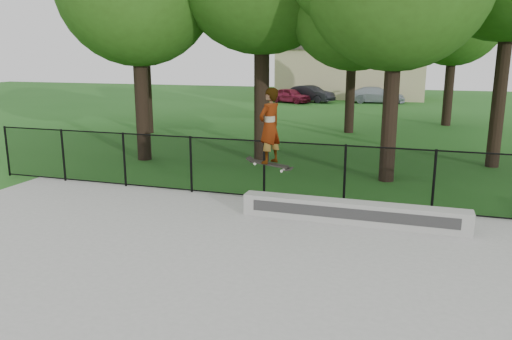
% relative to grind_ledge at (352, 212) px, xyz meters
% --- Properties ---
extents(ground, '(100.00, 100.00, 0.00)m').
position_rel_grind_ledge_xyz_m(ground, '(-2.35, -4.70, -0.30)').
color(ground, '#1E5919').
rests_on(ground, ground).
extents(concrete_slab, '(14.00, 12.00, 0.06)m').
position_rel_grind_ledge_xyz_m(concrete_slab, '(-2.35, -4.70, -0.27)').
color(concrete_slab, '#9A9A95').
rests_on(concrete_slab, ground).
extents(grind_ledge, '(4.83, 0.40, 0.47)m').
position_rel_grind_ledge_xyz_m(grind_ledge, '(0.00, 0.00, 0.00)').
color(grind_ledge, '#9A9A96').
rests_on(grind_ledge, concrete_slab).
extents(car_a, '(3.52, 2.52, 1.12)m').
position_rel_grind_ledge_xyz_m(car_a, '(-8.14, 26.96, 0.26)').
color(car_a, maroon).
rests_on(car_a, ground).
extents(car_b, '(3.74, 2.54, 1.27)m').
position_rel_grind_ledge_xyz_m(car_b, '(-6.83, 28.04, 0.34)').
color(car_b, black).
rests_on(car_b, ground).
extents(car_c, '(4.01, 2.10, 1.22)m').
position_rel_grind_ledge_xyz_m(car_c, '(-1.83, 28.82, 0.31)').
color(car_c, '#9DA8B1').
rests_on(car_c, ground).
extents(skater_airborne, '(0.84, 0.70, 1.76)m').
position_rel_grind_ledge_xyz_m(skater_airborne, '(-1.79, -0.24, 1.79)').
color(skater_airborne, black).
rests_on(skater_airborne, ground).
extents(chainlink_fence, '(16.06, 0.06, 1.50)m').
position_rel_grind_ledge_xyz_m(chainlink_fence, '(-2.35, 1.20, 0.51)').
color(chainlink_fence, black).
rests_on(chainlink_fence, concrete_slab).
extents(distant_building, '(12.40, 6.40, 4.30)m').
position_rel_grind_ledge_xyz_m(distant_building, '(-4.35, 33.30, 1.87)').
color(distant_building, tan).
rests_on(distant_building, ground).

